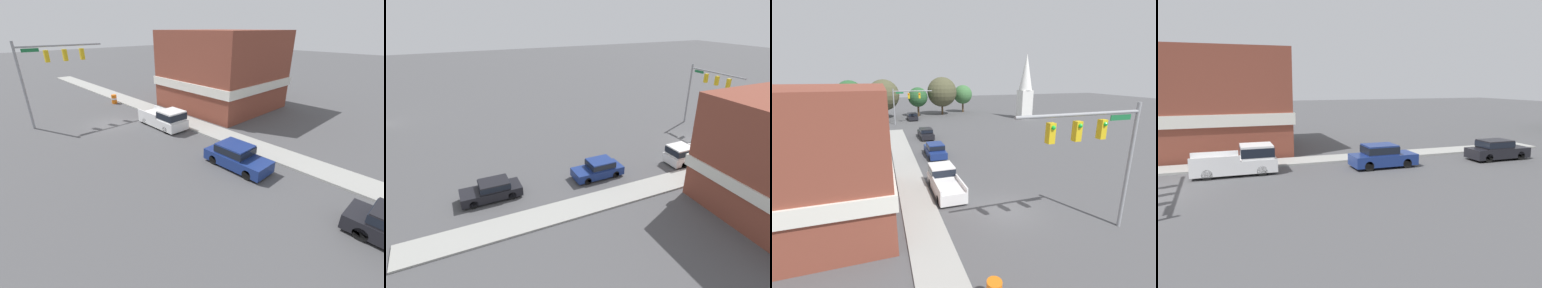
% 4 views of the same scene
% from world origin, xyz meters
% --- Properties ---
extents(sidewalk_curb, '(2.40, 60.00, 0.14)m').
position_xyz_m(sidewalk_curb, '(-5.70, 0.00, 0.07)').
color(sidewalk_curb, '#9E9E99').
rests_on(sidewalk_curb, ground).
extents(car_lead, '(1.91, 4.52, 1.59)m').
position_xyz_m(car_lead, '(-2.12, 13.80, 0.82)').
color(car_lead, black).
rests_on(car_lead, ground).
extents(car_second_ahead, '(1.85, 4.71, 1.51)m').
position_xyz_m(car_second_ahead, '(-1.63, 23.11, 0.78)').
color(car_second_ahead, black).
rests_on(car_second_ahead, ground).
extents(pickup_truck_parked, '(2.04, 5.22, 1.87)m').
position_xyz_m(pickup_truck_parked, '(-3.28, 4.59, 0.92)').
color(pickup_truck_parked, black).
rests_on(pickup_truck_parked, ground).
extents(corner_brick_building, '(11.18, 11.48, 8.47)m').
position_xyz_m(corner_brick_building, '(-12.84, 3.13, 4.12)').
color(corner_brick_building, brown).
rests_on(corner_brick_building, ground).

